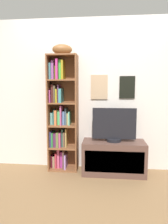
% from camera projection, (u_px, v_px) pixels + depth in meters
% --- Properties ---
extents(ground, '(5.20, 5.20, 0.04)m').
position_uv_depth(ground, '(89.00, 207.00, 2.23)').
color(ground, brown).
extents(back_wall, '(4.80, 0.08, 2.34)m').
position_uv_depth(back_wall, '(95.00, 95.00, 3.21)').
color(back_wall, silver).
rests_on(back_wall, ground).
extents(bookshelf, '(0.45, 0.27, 1.77)m').
position_uv_depth(bookshelf, '(61.00, 116.00, 3.16)').
color(bookshelf, brown).
rests_on(bookshelf, ground).
extents(football, '(0.32, 0.22, 0.15)m').
position_uv_depth(football, '(62.00, 50.00, 3.01)').
color(football, brown).
rests_on(football, bookshelf).
extents(tv_stand, '(0.92, 0.41, 0.49)m').
position_uv_depth(tv_stand, '(114.00, 157.00, 3.05)').
color(tv_stand, brown).
rests_on(tv_stand, ground).
extents(television, '(0.64, 0.22, 0.50)m').
position_uv_depth(television, '(114.00, 125.00, 2.99)').
color(television, black).
rests_on(television, tv_stand).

